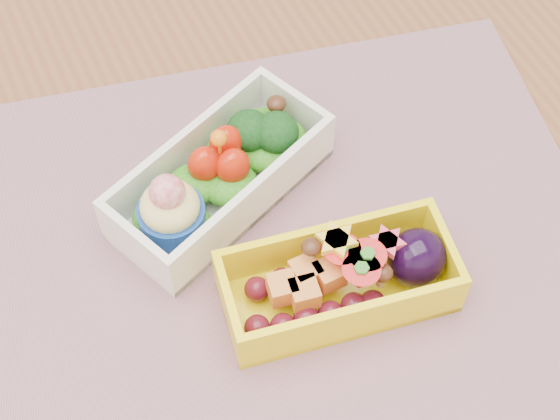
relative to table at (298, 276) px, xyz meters
name	(u,v)px	position (x,y,z in m)	size (l,w,h in m)	color
table	(298,276)	(0.00, 0.00, 0.00)	(1.20, 0.80, 0.75)	brown
placemat	(274,247)	(-0.03, -0.02, 0.10)	(0.49, 0.38, 0.00)	#A37178
bento_white	(219,177)	(-0.05, 0.04, 0.13)	(0.19, 0.14, 0.07)	white
bento_yellow	(344,279)	(0.00, -0.08, 0.13)	(0.17, 0.10, 0.06)	yellow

